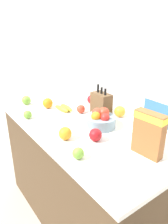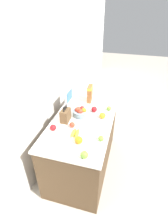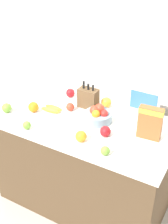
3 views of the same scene
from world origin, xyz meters
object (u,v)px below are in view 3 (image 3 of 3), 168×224
object	(u,v)px
apple_near_bananas	(105,151)
apple_middle	(105,131)
fruit_bowl	(98,115)
apple_leftmost	(7,108)
knife_block	(88,98)
apple_front	(27,125)
orange_back_center	(106,102)
apple_by_knife_block	(70,107)
banana_bunch	(52,109)
apple_rightmost	(70,93)
small_monitor	(144,101)
orange_by_cereal	(33,107)
orange_front_right	(81,136)
cereal_box	(150,122)

from	to	relation	value
apple_near_bananas	apple_middle	bearing A→B (deg)	115.75
fruit_bowl	apple_leftmost	size ratio (longest dim) A/B	2.69
knife_block	apple_front	xyz separation A→B (m)	(-0.26, -0.53, -0.06)
apple_middle	orange_back_center	distance (m)	0.43
knife_block	apple_middle	xyz separation A→B (m)	(0.32, -0.31, -0.05)
fruit_bowl	apple_middle	size ratio (longest dim) A/B	2.68
apple_by_knife_block	apple_near_bananas	bearing A→B (deg)	-36.52
banana_bunch	apple_rightmost	world-z (taller)	apple_rightmost
apple_front	apple_leftmost	size ratio (longest dim) A/B	0.79
apple_front	orange_back_center	xyz separation A→B (m)	(0.39, 0.60, 0.01)
knife_block	apple_leftmost	size ratio (longest dim) A/B	3.22
banana_bunch	apple_by_knife_block	bearing A→B (deg)	32.86
small_monitor	apple_middle	world-z (taller)	small_monitor
apple_near_bananas	orange_by_cereal	distance (m)	0.81
apple_leftmost	orange_front_right	bearing A→B (deg)	-3.44
apple_near_bananas	orange_back_center	distance (m)	0.65
apple_leftmost	orange_back_center	distance (m)	0.85
fruit_bowl	orange_by_cereal	xyz separation A→B (m)	(-0.54, -0.14, -0.01)
apple_middle	apple_rightmost	distance (m)	0.67
apple_near_bananas	cereal_box	bearing A→B (deg)	60.07
apple_by_knife_block	knife_block	bearing A→B (deg)	50.50
apple_by_knife_block	apple_rightmost	bearing A→B (deg)	121.03
orange_by_cereal	orange_back_center	size ratio (longest dim) A/B	1.01
banana_bunch	apple_by_knife_block	xyz separation A→B (m)	(0.13, 0.08, 0.01)
apple_by_knife_block	apple_middle	bearing A→B (deg)	-23.70
apple_front	cereal_box	bearing A→B (deg)	22.21
apple_middle	apple_rightmost	bearing A→B (deg)	144.37
fruit_bowl	apple_near_bananas	distance (m)	0.43
cereal_box	orange_back_center	bearing A→B (deg)	147.04
apple_rightmost	orange_back_center	xyz separation A→B (m)	(0.36, 0.00, 0.00)
cereal_box	banana_bunch	bearing A→B (deg)	177.76
small_monitor	apple_rightmost	xyz separation A→B (m)	(-0.69, -0.04, -0.08)
orange_back_center	apple_near_bananas	bearing A→B (deg)	-64.81
apple_rightmost	orange_by_cereal	xyz separation A→B (m)	(-0.14, -0.37, 0.00)
apple_front	knife_block	bearing A→B (deg)	64.06
orange_by_cereal	orange_back_center	xyz separation A→B (m)	(0.50, 0.37, -0.00)
fruit_bowl	apple_near_bananas	bearing A→B (deg)	-56.28
banana_bunch	apple_rightmost	bearing A→B (deg)	88.92
apple_by_knife_block	banana_bunch	bearing A→B (deg)	-147.14
fruit_bowl	banana_bunch	bearing A→B (deg)	-172.43
cereal_box	banana_bunch	world-z (taller)	cereal_box
apple_rightmost	orange_front_right	xyz separation A→B (m)	(0.42, -0.54, 0.00)
knife_block	small_monitor	xyz separation A→B (m)	(0.46, 0.12, 0.03)
cereal_box	fruit_bowl	size ratio (longest dim) A/B	1.16
apple_leftmost	orange_front_right	xyz separation A→B (m)	(0.75, -0.04, 0.00)
cereal_box	apple_leftmost	world-z (taller)	cereal_box
knife_block	banana_bunch	size ratio (longest dim) A/B	1.55
apple_middle	orange_by_cereal	bearing A→B (deg)	178.50
small_monitor	fruit_bowl	xyz separation A→B (m)	(-0.28, -0.28, -0.07)
knife_block	fruit_bowl	distance (m)	0.24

